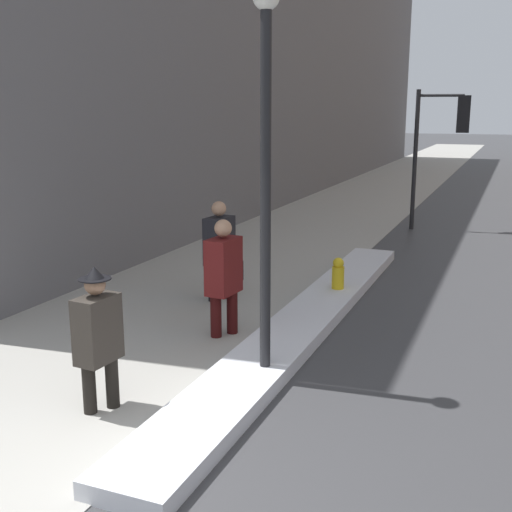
# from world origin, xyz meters

# --- Properties ---
(ground_plane) EXTENTS (160.00, 160.00, 0.00)m
(ground_plane) POSITION_xyz_m (0.00, 0.00, 0.00)
(ground_plane) COLOR #38383A
(sidewalk_slab) EXTENTS (4.00, 80.00, 0.01)m
(sidewalk_slab) POSITION_xyz_m (-2.00, 15.00, 0.01)
(sidewalk_slab) COLOR #9E9B93
(sidewalk_slab) RESTS_ON ground
(snow_bank_curb) EXTENTS (0.82, 9.42, 0.18)m
(snow_bank_curb) POSITION_xyz_m (0.24, 4.30, 0.09)
(snow_bank_curb) COLOR silver
(snow_bank_curb) RESTS_ON ground
(building_facade_left) EXTENTS (6.00, 36.00, 12.10)m
(building_facade_left) POSITION_xyz_m (-7.00, 20.00, 6.05)
(building_facade_left) COLOR slate
(building_facade_left) RESTS_ON ground
(lamp_post) EXTENTS (0.28, 0.28, 4.30)m
(lamp_post) POSITION_xyz_m (0.39, 2.34, 2.61)
(lamp_post) COLOR black
(lamp_post) RESTS_ON ground
(traffic_light_near) EXTENTS (1.31, 0.42, 3.52)m
(traffic_light_near) POSITION_xyz_m (1.12, 12.78, 2.54)
(traffic_light_near) COLOR black
(traffic_light_near) RESTS_ON ground
(pedestrian_in_fedora) EXTENTS (0.33, 0.50, 1.54)m
(pedestrian_in_fedora) POSITION_xyz_m (-0.90, 1.00, 0.84)
(pedestrian_in_fedora) COLOR black
(pedestrian_in_fedora) RESTS_ON ground
(pedestrian_nearside) EXTENTS (0.35, 0.75, 1.62)m
(pedestrian_nearside) POSITION_xyz_m (-0.68, 3.54, 0.90)
(pedestrian_nearside) COLOR #340C0C
(pedestrian_nearside) RESTS_ON ground
(pedestrian_with_shoulder_bag) EXTENTS (0.35, 0.75, 1.63)m
(pedestrian_with_shoulder_bag) POSITION_xyz_m (-1.45, 5.04, 0.90)
(pedestrian_with_shoulder_bag) COLOR black
(pedestrian_with_shoulder_bag) RESTS_ON ground
(fire_hydrant) EXTENTS (0.20, 0.20, 0.70)m
(fire_hydrant) POSITION_xyz_m (0.31, 5.80, 0.35)
(fire_hydrant) COLOR gold
(fire_hydrant) RESTS_ON ground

